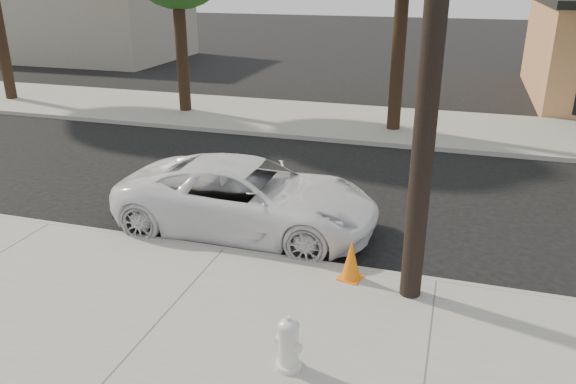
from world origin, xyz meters
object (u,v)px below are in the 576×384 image
object	(u,v)px
fire_hydrant	(289,344)
traffic_cone	(351,260)
police_cruiser	(248,197)
utility_pole	(436,6)

from	to	relation	value
fire_hydrant	traffic_cone	distance (m)	2.59
fire_hydrant	police_cruiser	bearing A→B (deg)	137.00
police_cruiser	traffic_cone	world-z (taller)	police_cruiser
utility_pole	traffic_cone	distance (m)	4.33
traffic_cone	utility_pole	bearing A→B (deg)	-10.87
police_cruiser	traffic_cone	distance (m)	2.99
utility_pole	fire_hydrant	world-z (taller)	utility_pole
utility_pole	traffic_cone	bearing A→B (deg)	169.13
traffic_cone	fire_hydrant	bearing A→B (deg)	-97.61
utility_pole	police_cruiser	distance (m)	5.60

